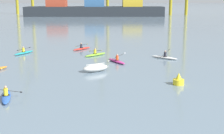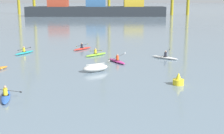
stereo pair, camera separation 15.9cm
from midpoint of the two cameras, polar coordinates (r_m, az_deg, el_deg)
container_barge at (r=123.31m, az=-2.88°, el=10.38°), size 52.38×9.71×7.40m
capsized_dinghy at (r=30.38m, az=-2.86°, el=-0.16°), size 2.80×2.24×0.76m
channel_buoy at (r=26.31m, az=12.03°, el=-2.38°), size 0.90×0.90×1.00m
kayak_white at (r=37.35m, az=9.61°, el=1.77°), size 2.99×2.65×1.05m
kayak_magenta at (r=34.66m, az=1.03°, el=1.12°), size 2.11×3.29×1.03m
kayak_blue at (r=23.57m, az=-18.42°, el=-4.97°), size 2.18×3.44×0.95m
kayak_lime at (r=38.77m, az=-2.79°, el=2.31°), size 2.81×2.85×0.95m
kayak_red at (r=43.44m, az=-5.27°, el=3.37°), size 2.53×3.07×0.95m
kayak_teal at (r=41.59m, az=-15.37°, el=2.57°), size 2.05×3.31×0.95m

